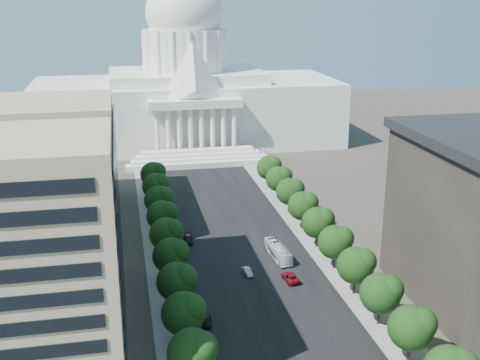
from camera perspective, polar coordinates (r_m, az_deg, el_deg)
road_asphalt at (r=158.83m, az=-1.00°, el=-4.29°), size 30.00×260.00×0.01m
sidewalk_left at (r=156.78m, az=-7.87°, el=-4.75°), size 8.00×260.00×0.02m
sidewalk_right at (r=163.08m, az=5.60°, el=-3.78°), size 8.00×260.00×0.02m
capitol at (r=244.66m, az=-5.10°, el=8.21°), size 120.00×56.00×73.00m
office_block_left_far at (r=162.67m, az=-18.57°, el=0.90°), size 38.00×52.00×30.00m
tree_l_b at (r=95.08m, az=-4.37°, el=-15.92°), size 7.79×7.60×9.97m
tree_l_c at (r=105.27m, az=-5.22°, el=-12.38°), size 7.79×7.60×9.97m
tree_l_d at (r=115.81m, az=-5.89°, el=-9.48°), size 7.79×7.60×9.97m
tree_l_e at (r=126.61m, az=-6.44°, el=-7.06°), size 7.79×7.60×9.97m
tree_l_f at (r=137.60m, az=-6.90°, el=-5.03°), size 7.79×7.60×9.97m
tree_l_g at (r=148.76m, az=-7.29°, el=-3.30°), size 7.79×7.60×9.97m
tree_l_h at (r=160.03m, az=-7.62°, el=-1.81°), size 7.79×7.60×9.97m
tree_l_i at (r=171.41m, az=-7.91°, el=-0.52°), size 7.79×7.60×9.97m
tree_l_j at (r=182.86m, az=-8.16°, el=0.61°), size 7.79×7.60×9.97m
tree_r_b at (r=104.75m, az=16.12°, el=-13.22°), size 7.79×7.60×9.97m
tree_r_c at (r=114.08m, az=13.36°, el=-10.33°), size 7.79×7.60×9.97m
tree_r_d at (r=123.87m, az=11.07°, el=-7.86°), size 7.79×7.60×9.97m
tree_r_e at (r=134.02m, az=9.15°, el=-5.76°), size 7.79×7.60×9.97m
tree_r_f at (r=144.46m, az=7.50°, el=-3.95°), size 7.79×7.60×9.97m
tree_r_g at (r=155.12m, az=6.09°, el=-2.38°), size 7.79×7.60×9.97m
tree_r_h at (r=165.96m, az=4.86°, el=-1.01°), size 7.79×7.60×9.97m
tree_r_i at (r=176.95m, az=3.79°, el=0.19°), size 7.79×7.60×9.97m
tree_r_j at (r=188.07m, az=2.84°, el=1.24°), size 7.79×7.60×9.97m
streetlight_b at (r=114.35m, az=14.24°, el=-10.68°), size 2.61×0.44×9.00m
streetlight_c at (r=134.96m, az=9.73°, el=-5.91°), size 2.61×0.44×9.00m
streetlight_d at (r=156.86m, az=6.50°, el=-2.41°), size 2.61×0.44×9.00m
streetlight_e at (r=179.56m, az=4.09°, el=0.22°), size 2.61×0.44×9.00m
streetlight_f at (r=202.81m, az=2.22°, el=2.26°), size 2.61×0.44×9.00m
car_dark_a at (r=113.84m, az=-3.17°, el=-13.20°), size 2.05×4.39×1.46m
car_silver at (r=131.82m, az=0.71°, el=-8.69°), size 1.99×4.27×1.35m
car_red at (r=129.49m, az=4.81°, el=-9.20°), size 3.17×5.95×1.59m
car_dark_b at (r=148.26m, az=-4.95°, el=-5.63°), size 2.93×5.91×1.65m
city_bus at (r=139.44m, az=3.63°, el=-6.76°), size 3.85×12.23×3.35m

